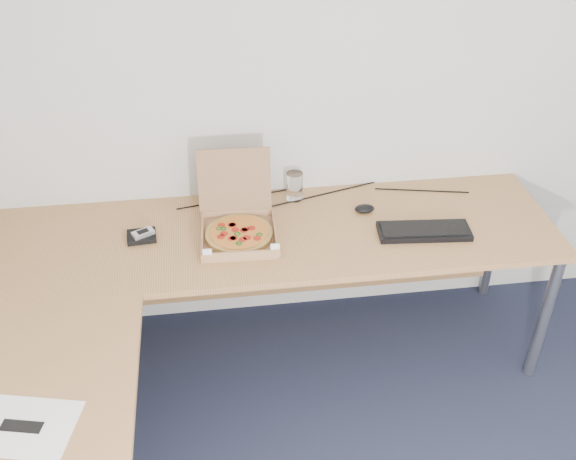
{
  "coord_description": "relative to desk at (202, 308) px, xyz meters",
  "views": [
    {
      "loc": [
        -0.75,
        -0.98,
        2.42
      ],
      "look_at": [
        -0.45,
        1.28,
        0.82
      ],
      "focal_mm": 41.74,
      "sensor_mm": 36.0,
      "label": 1
    }
  ],
  "objects": [
    {
      "name": "room_shell",
      "position": [
        0.82,
        -0.97,
        0.55
      ],
      "size": [
        3.5,
        3.5,
        2.5
      ],
      "primitive_type": null,
      "color": "beige",
      "rests_on": "ground"
    },
    {
      "name": "desk",
      "position": [
        0.0,
        0.0,
        0.0
      ],
      "size": [
        2.5,
        2.2,
        0.73
      ],
      "color": "#B77F4A",
      "rests_on": "ground"
    },
    {
      "name": "pizza_box",
      "position": [
        0.17,
        0.42,
        0.07
      ],
      "size": [
        0.32,
        0.37,
        0.33
      ],
      "rotation": [
        0.0,
        0.0,
        -0.04
      ],
      "color": "#AD7B53",
      "rests_on": "desk"
    },
    {
      "name": "drinking_glass",
      "position": [
        0.46,
        0.69,
        0.1
      ],
      "size": [
        0.08,
        0.08,
        0.14
      ],
      "primitive_type": "cylinder",
      "color": "silver",
      "rests_on": "desk"
    },
    {
      "name": "keyboard",
      "position": [
        0.98,
        0.33,
        0.04
      ],
      "size": [
        0.41,
        0.18,
        0.02
      ],
      "primitive_type": "cube",
      "rotation": [
        0.0,
        0.0,
        -0.09
      ],
      "color": "black",
      "rests_on": "desk"
    },
    {
      "name": "mouse",
      "position": [
        0.76,
        0.53,
        0.05
      ],
      "size": [
        0.11,
        0.09,
        0.03
      ],
      "primitive_type": "ellipsoid",
      "rotation": [
        0.0,
        0.0,
        0.34
      ],
      "color": "black",
      "rests_on": "desk"
    },
    {
      "name": "wallet",
      "position": [
        -0.24,
        0.46,
        0.04
      ],
      "size": [
        0.13,
        0.11,
        0.02
      ],
      "primitive_type": "cube",
      "rotation": [
        0.0,
        0.0,
        0.08
      ],
      "color": "black",
      "rests_on": "desk"
    },
    {
      "name": "phone",
      "position": [
        -0.24,
        0.45,
        0.06
      ],
      "size": [
        0.1,
        0.08,
        0.02
      ],
      "primitive_type": "cube",
      "rotation": [
        0.0,
        0.0,
        0.46
      ],
      "color": "#B2B5BA",
      "rests_on": "wallet"
    },
    {
      "name": "paper_sheet",
      "position": [
        -0.57,
        -0.51,
        0.03
      ],
      "size": [
        0.37,
        0.3,
        0.0
      ],
      "primitive_type": "cube",
      "rotation": [
        0.0,
        0.0,
        -0.23
      ],
      "color": "white",
      "rests_on": "desk"
    },
    {
      "name": "cable_bundle",
      "position": [
        0.57,
        0.69,
        0.03
      ],
      "size": [
        0.67,
        0.14,
        0.01
      ],
      "primitive_type": null,
      "rotation": [
        0.0,
        0.0,
        0.14
      ],
      "color": "black",
      "rests_on": "desk"
    }
  ]
}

